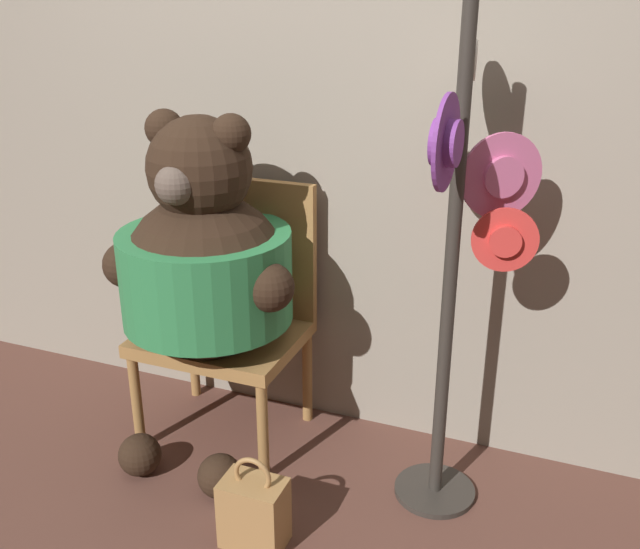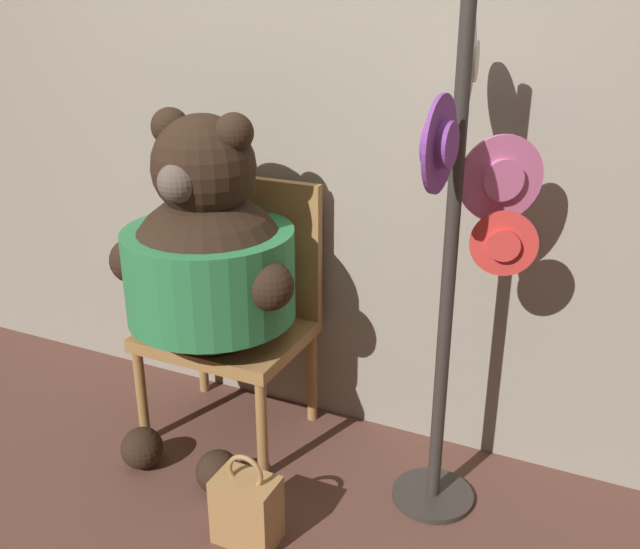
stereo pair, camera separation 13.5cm
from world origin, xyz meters
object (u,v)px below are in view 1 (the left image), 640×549
(chair, at_px, (232,304))
(hat_display_rack, at_px, (460,242))
(teddy_bear, at_px, (205,266))
(handbag_on_ground, at_px, (254,511))

(chair, height_order, hat_display_rack, hat_display_rack)
(chair, distance_m, teddy_bear, 0.28)
(chair, height_order, handbag_on_ground, chair)
(chair, distance_m, hat_display_rack, 0.98)
(chair, xyz_separation_m, hat_display_rack, (0.87, -0.14, 0.41))
(teddy_bear, xyz_separation_m, hat_display_rack, (0.88, 0.03, 0.19))
(chair, height_order, teddy_bear, teddy_bear)
(hat_display_rack, bearing_deg, teddy_bear, -178.29)
(chair, bearing_deg, handbag_on_ground, -57.91)
(handbag_on_ground, bearing_deg, chair, 122.09)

